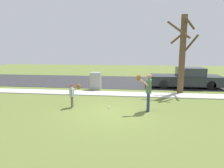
{
  "coord_description": "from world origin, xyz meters",
  "views": [
    {
      "loc": [
        1.02,
        -8.34,
        2.77
      ],
      "look_at": [
        -0.23,
        1.66,
        1.0
      ],
      "focal_mm": 31.2,
      "sensor_mm": 36.0,
      "label": 1
    }
  ],
  "objects_px": {
    "parked_pickup_dark": "(185,78)",
    "person_adult": "(148,89)",
    "utility_cabinet": "(96,81)",
    "baseball": "(109,107)",
    "person_child": "(73,92)",
    "street_tree_near": "(182,53)"
  },
  "relations": [
    {
      "from": "baseball",
      "to": "utility_cabinet",
      "type": "height_order",
      "value": "utility_cabinet"
    },
    {
      "from": "street_tree_near",
      "to": "utility_cabinet",
      "type": "bearing_deg",
      "value": 175.87
    },
    {
      "from": "person_adult",
      "to": "street_tree_near",
      "type": "relative_size",
      "value": 0.35
    },
    {
      "from": "person_adult",
      "to": "baseball",
      "type": "distance_m",
      "value": 2.09
    },
    {
      "from": "person_child",
      "to": "street_tree_near",
      "type": "height_order",
      "value": "street_tree_near"
    },
    {
      "from": "utility_cabinet",
      "to": "parked_pickup_dark",
      "type": "height_order",
      "value": "parked_pickup_dark"
    },
    {
      "from": "utility_cabinet",
      "to": "parked_pickup_dark",
      "type": "relative_size",
      "value": 0.24
    },
    {
      "from": "person_child",
      "to": "utility_cabinet",
      "type": "bearing_deg",
      "value": 89.52
    },
    {
      "from": "person_adult",
      "to": "person_child",
      "type": "height_order",
      "value": "person_adult"
    },
    {
      "from": "person_child",
      "to": "street_tree_near",
      "type": "relative_size",
      "value": 0.23
    },
    {
      "from": "street_tree_near",
      "to": "baseball",
      "type": "bearing_deg",
      "value": -137.18
    },
    {
      "from": "person_adult",
      "to": "street_tree_near",
      "type": "bearing_deg",
      "value": -117.38
    },
    {
      "from": "person_child",
      "to": "baseball",
      "type": "height_order",
      "value": "person_child"
    },
    {
      "from": "baseball",
      "to": "utility_cabinet",
      "type": "relative_size",
      "value": 0.06
    },
    {
      "from": "person_child",
      "to": "parked_pickup_dark",
      "type": "xyz_separation_m",
      "value": [
        6.66,
        6.02,
        -0.06
      ]
    },
    {
      "from": "street_tree_near",
      "to": "parked_pickup_dark",
      "type": "xyz_separation_m",
      "value": [
        0.8,
        2.15,
        -1.93
      ]
    },
    {
      "from": "person_child",
      "to": "parked_pickup_dark",
      "type": "relative_size",
      "value": 0.22
    },
    {
      "from": "utility_cabinet",
      "to": "person_child",
      "type": "bearing_deg",
      "value": -92.84
    },
    {
      "from": "person_adult",
      "to": "utility_cabinet",
      "type": "height_order",
      "value": "person_adult"
    },
    {
      "from": "person_adult",
      "to": "street_tree_near",
      "type": "distance_m",
      "value": 4.93
    },
    {
      "from": "baseball",
      "to": "utility_cabinet",
      "type": "xyz_separation_m",
      "value": [
        -1.52,
        4.24,
        0.58
      ]
    },
    {
      "from": "parked_pickup_dark",
      "to": "person_adult",
      "type": "bearing_deg",
      "value": 63.29
    }
  ]
}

